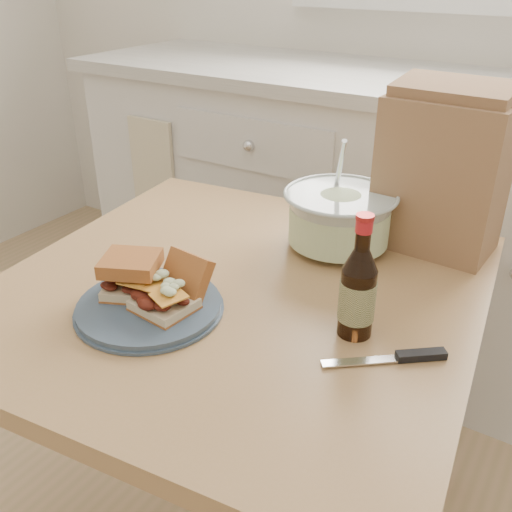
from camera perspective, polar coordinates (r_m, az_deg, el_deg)
The scene contains 9 objects.
cabinet_run at distance 1.93m, azimuth 17.16°, elevation 2.55°, with size 2.50×0.64×0.94m.
dining_table at distance 1.12m, azimuth -1.83°, elevation -7.51°, with size 0.95×0.95×0.72m.
plate at distance 1.00m, azimuth -10.62°, elevation -5.03°, with size 0.25×0.25×0.02m, color #3B4D60.
sandwich_left at distance 1.01m, azimuth -12.30°, elevation -1.82°, with size 0.12×0.12×0.07m.
sandwich_right at distance 0.97m, azimuth -8.47°, elevation -3.42°, with size 0.10×0.14×0.08m.
coleslaw_bowl at distance 1.18m, azimuth 8.30°, elevation 3.53°, with size 0.23×0.23×0.23m.
beer_bottle at distance 0.90m, azimuth 10.15°, elevation -3.49°, with size 0.06×0.06×0.21m.
knife at distance 0.90m, azimuth 14.74°, elevation -9.71°, with size 0.16×0.13×0.01m.
paper_bag at distance 1.20m, azimuth 18.07°, elevation 7.64°, with size 0.23×0.15×0.31m, color #9B6A4B.
Camera 1 is at (0.41, -0.01, 1.26)m, focal length 40.00 mm.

